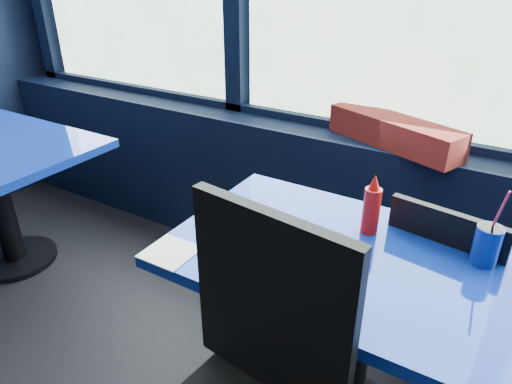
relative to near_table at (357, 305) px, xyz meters
name	(u,v)px	position (x,y,z in m)	size (l,w,h in m)	color
window_sill	(357,212)	(-0.30, 0.87, -0.17)	(5.00, 0.26, 0.80)	black
near_table	(357,305)	(0.00, 0.00, 0.00)	(1.20, 0.70, 0.75)	black
chair_near_back	(432,285)	(0.17, 0.33, -0.07)	(0.44, 0.45, 0.86)	black
planter_box	(394,132)	(-0.17, 0.85, 0.30)	(0.64, 0.16, 0.13)	maroon
food_basket	(294,273)	(-0.13, -0.21, 0.21)	(0.27, 0.27, 0.09)	#B4110C
ketchup_bottle	(372,207)	(-0.04, 0.16, 0.27)	(0.06, 0.06, 0.21)	#B4110C
soda_cup	(487,244)	(0.31, 0.16, 0.25)	(0.08, 0.08, 0.26)	navy
napkin	(170,252)	(-0.52, -0.28, 0.18)	(0.15, 0.15, 0.00)	white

